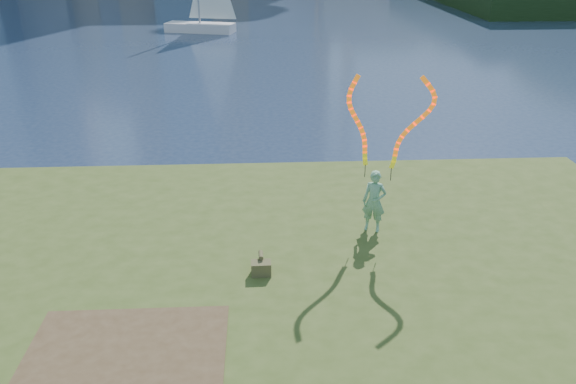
{
  "coord_description": "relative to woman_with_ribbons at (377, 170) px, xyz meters",
  "views": [
    {
      "loc": [
        0.03,
        -10.07,
        6.92
      ],
      "look_at": [
        0.61,
        1.0,
        1.81
      ],
      "focal_mm": 35.0,
      "sensor_mm": 36.0,
      "label": 1
    }
  ],
  "objects": [
    {
      "name": "grassy_knoll",
      "position": [
        -2.55,
        -3.36,
        -1.92
      ],
      "size": [
        20.0,
        18.0,
        0.8
      ],
      "color": "#39491A",
      "rests_on": "ground"
    },
    {
      "name": "canvas_bag",
      "position": [
        -2.56,
        -1.72,
        -1.31
      ],
      "size": [
        0.4,
        0.45,
        0.37
      ],
      "rotation": [
        0.0,
        0.0,
        0.02
      ],
      "color": "#464526",
      "rests_on": "grassy_knoll"
    },
    {
      "name": "dirt_patch",
      "position": [
        -4.75,
        -4.26,
        -1.45
      ],
      "size": [
        3.2,
        3.0,
        0.02
      ],
      "primitive_type": "cube",
      "color": "#47331E",
      "rests_on": "grassy_knoll"
    },
    {
      "name": "sailboat",
      "position": [
        -6.67,
        33.5,
        -0.81
      ],
      "size": [
        5.6,
        3.05,
        8.46
      ],
      "rotation": [
        0.0,
        0.0,
        -0.28
      ],
      "color": "silver",
      "rests_on": "ground"
    },
    {
      "name": "woman_with_ribbons",
      "position": [
        0.0,
        0.0,
        0.0
      ],
      "size": [
        1.83,
        0.77,
        3.84
      ],
      "rotation": [
        0.0,
        0.0,
        -0.39
      ],
      "color": "#146C32",
      "rests_on": "grassy_knoll"
    },
    {
      "name": "ground",
      "position": [
        -2.55,
        -1.06,
        -2.26
      ],
      "size": [
        320.0,
        320.0,
        0.0
      ],
      "primitive_type": "plane",
      "color": "#1B2944",
      "rests_on": "ground"
    }
  ]
}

